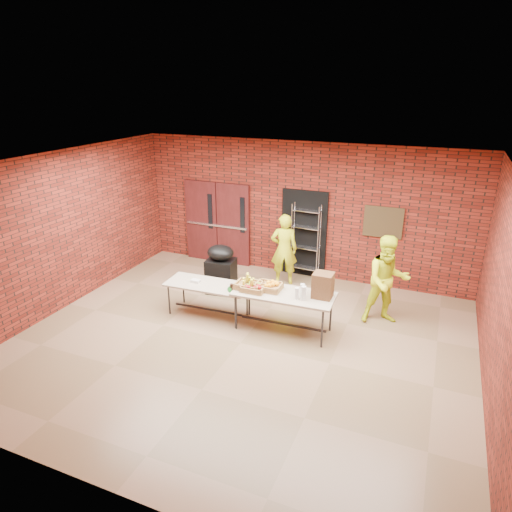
{
  "coord_description": "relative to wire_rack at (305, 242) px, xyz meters",
  "views": [
    {
      "loc": [
        3.01,
        -6.5,
        4.47
      ],
      "look_at": [
        -0.28,
        1.4,
        1.16
      ],
      "focal_mm": 32.0,
      "sensor_mm": 36.0,
      "label": 1
    }
  ],
  "objects": [
    {
      "name": "cup_stack_front",
      "position": [
        0.66,
        -2.7,
        -0.02
      ],
      "size": [
        0.07,
        0.07,
        0.22
      ],
      "primitive_type": "cylinder",
      "color": "silver",
      "rests_on": "table_right"
    },
    {
      "name": "napkin_box",
      "position": [
        -1.49,
        -2.61,
        -0.19
      ],
      "size": [
        0.17,
        0.12,
        0.06
      ],
      "primitive_type": "cube",
      "color": "silver",
      "rests_on": "table_left"
    },
    {
      "name": "cup_stack_back",
      "position": [
        0.73,
        -2.59,
        -0.0
      ],
      "size": [
        0.08,
        0.08,
        0.25
      ],
      "primitive_type": "cylinder",
      "color": "silver",
      "rests_on": "table_right"
    },
    {
      "name": "basket_bananas",
      "position": [
        -0.32,
        -2.62,
        -0.07
      ],
      "size": [
        0.49,
        0.38,
        0.15
      ],
      "color": "#AE7D46",
      "rests_on": "table_right"
    },
    {
      "name": "double_doors",
      "position": [
        -2.38,
        0.12,
        0.15
      ],
      "size": [
        1.78,
        0.12,
        2.1
      ],
      "color": "#4C1515",
      "rests_on": "room"
    },
    {
      "name": "volunteer_man",
      "position": [
        2.08,
        -1.5,
        -0.02
      ],
      "size": [
        1.06,
        0.96,
        1.77
      ],
      "primitive_type": "imported",
      "rotation": [
        0.0,
        0.0,
        0.41
      ],
      "color": "#D6E519",
      "rests_on": "room"
    },
    {
      "name": "wire_rack",
      "position": [
        0.0,
        0.0,
        0.0
      ],
      "size": [
        0.68,
        0.26,
        1.81
      ],
      "primitive_type": null,
      "rotation": [
        0.0,
        0.0,
        -0.05
      ],
      "color": "silver",
      "rests_on": "room"
    },
    {
      "name": "cup_stack_mid",
      "position": [
        0.78,
        -2.7,
        0.0
      ],
      "size": [
        0.09,
        0.09,
        0.27
      ],
      "primitive_type": "cylinder",
      "color": "silver",
      "rests_on": "table_right"
    },
    {
      "name": "table_left",
      "position": [
        -1.24,
        -2.58,
        -0.28
      ],
      "size": [
        1.7,
        0.77,
        0.69
      ],
      "rotation": [
        0.0,
        0.0,
        0.04
      ],
      "color": "tan",
      "rests_on": "room"
    },
    {
      "name": "volunteer_woman",
      "position": [
        -0.35,
        -0.52,
        -0.07
      ],
      "size": [
        0.71,
        0.59,
        1.68
      ],
      "primitive_type": "imported",
      "rotation": [
        0.0,
        0.0,
        3.49
      ],
      "color": "#D6E519",
      "rests_on": "room"
    },
    {
      "name": "covered_grill",
      "position": [
        -1.48,
        -1.51,
        -0.35
      ],
      "size": [
        0.66,
        0.58,
        1.11
      ],
      "rotation": [
        0.0,
        0.0,
        0.12
      ],
      "color": "black",
      "rests_on": "room"
    },
    {
      "name": "coffee_dispenser",
      "position": [
        1.07,
        -2.45,
        0.1
      ],
      "size": [
        0.36,
        0.32,
        0.47
      ],
      "primitive_type": "cube",
      "color": "brown",
      "rests_on": "table_right"
    },
    {
      "name": "muffin_tray",
      "position": [
        -0.55,
        -2.58,
        -0.17
      ],
      "size": [
        0.44,
        0.44,
        0.11
      ],
      "color": "#124515",
      "rests_on": "table_left"
    },
    {
      "name": "table_right",
      "position": [
        0.37,
        -2.57,
        -0.2
      ],
      "size": [
        1.91,
        0.85,
        0.77
      ],
      "rotation": [
        0.0,
        0.0,
        0.04
      ],
      "color": "tan",
      "rests_on": "room"
    },
    {
      "name": "basket_oranges",
      "position": [
        0.04,
        -2.53,
        -0.07
      ],
      "size": [
        0.49,
        0.38,
        0.15
      ],
      "color": "#AE7D46",
      "rests_on": "table_right"
    },
    {
      "name": "basket_apples",
      "position": [
        -0.2,
        -2.69,
        -0.07
      ],
      "size": [
        0.44,
        0.34,
        0.14
      ],
      "color": "#AE7D46",
      "rests_on": "table_right"
    },
    {
      "name": "room",
      "position": [
        -0.19,
        -3.32,
        0.69
      ],
      "size": [
        8.08,
        7.08,
        3.28
      ],
      "color": "olive",
      "rests_on": "ground"
    },
    {
      "name": "bronze_plaque",
      "position": [
        1.71,
        0.13,
        0.64
      ],
      "size": [
        0.85,
        0.04,
        0.7
      ],
      "primitive_type": "cube",
      "color": "#3E2F19",
      "rests_on": "room"
    },
    {
      "name": "dark_doorway",
      "position": [
        -0.09,
        0.14,
        0.14
      ],
      "size": [
        1.1,
        0.06,
        2.1
      ],
      "primitive_type": "cube",
      "color": "black",
      "rests_on": "room"
    }
  ]
}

